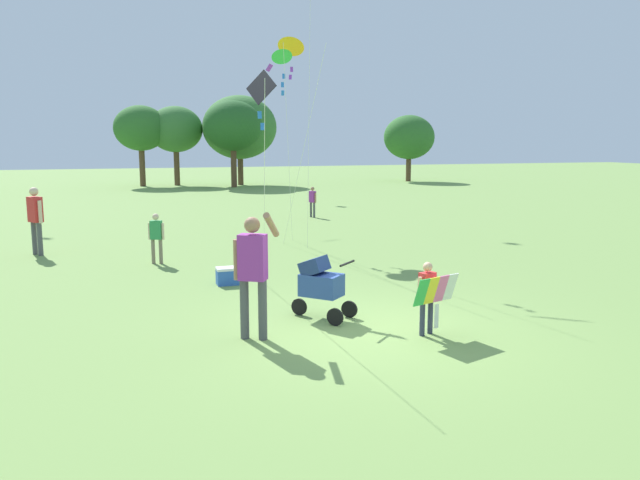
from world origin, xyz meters
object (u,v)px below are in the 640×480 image
at_px(kite_adult_black, 261,96).
at_px(kite_orange_delta, 291,48).
at_px(stroller, 320,282).
at_px(person_adult_flyer, 253,266).
at_px(person_kid_running, 35,215).
at_px(person_sitting_far, 313,199).
at_px(cooler_box, 228,276).
at_px(child_with_butterfly_kite, 429,292).
at_px(kite_blue_high, 282,60).
at_px(person_red_shirt, 156,234).

relative_size(kite_adult_black, kite_orange_delta, 0.74).
height_order(stroller, kite_adult_black, kite_adult_black).
height_order(person_adult_flyer, person_kid_running, person_adult_flyer).
distance_m(person_sitting_far, cooler_box, 11.31).
height_order(child_with_butterfly_kite, kite_blue_high, kite_blue_high).
height_order(person_adult_flyer, stroller, person_adult_flyer).
xyz_separation_m(stroller, person_red_shirt, (-2.23, 5.55, 0.09)).
bearing_deg(person_kid_running, kite_blue_high, -2.04).
bearing_deg(person_kid_running, kite_adult_black, -46.92).
distance_m(kite_adult_black, kite_blue_high, 5.26).
bearing_deg(person_red_shirt, person_kid_running, 143.15).
relative_size(child_with_butterfly_kite, kite_adult_black, 0.26).
bearing_deg(stroller, kite_orange_delta, 77.66).
xyz_separation_m(child_with_butterfly_kite, kite_adult_black, (-1.58, 3.97, 3.06)).
distance_m(kite_orange_delta, person_sitting_far, 7.29).
xyz_separation_m(kite_orange_delta, cooler_box, (-2.76, -5.08, -5.25)).
distance_m(person_sitting_far, person_kid_running, 10.49).
bearing_deg(person_sitting_far, kite_orange_delta, -113.51).
height_order(person_adult_flyer, kite_blue_high, kite_blue_high).
relative_size(person_sitting_far, cooler_box, 2.57).
bearing_deg(person_adult_flyer, kite_orange_delta, 70.96).
bearing_deg(cooler_box, person_kid_running, 130.15).
xyz_separation_m(child_with_butterfly_kite, person_kid_running, (-6.29, 9.01, 0.35)).
bearing_deg(cooler_box, person_sitting_far, 63.91).
relative_size(person_adult_flyer, person_sitting_far, 1.63).
height_order(person_kid_running, cooler_box, person_kid_running).
distance_m(child_with_butterfly_kite, person_adult_flyer, 2.61).
distance_m(person_adult_flyer, cooler_box, 3.73).
distance_m(child_with_butterfly_kite, kite_orange_delta, 10.48).
relative_size(kite_orange_delta, cooler_box, 12.73).
relative_size(person_sitting_far, person_kid_running, 0.67).
bearing_deg(kite_blue_high, kite_adult_black, -109.33).
bearing_deg(kite_blue_high, kite_orange_delta, 54.09).
relative_size(stroller, person_kid_running, 0.60).
relative_size(kite_adult_black, kite_blue_high, 0.80).
bearing_deg(kite_adult_black, person_sitting_far, 67.65).
xyz_separation_m(kite_blue_high, cooler_box, (-2.37, -4.54, -4.85)).
height_order(kite_adult_black, kite_blue_high, kite_blue_high).
relative_size(person_adult_flyer, cooler_box, 4.19).
bearing_deg(person_red_shirt, person_adult_flyer, -81.13).
height_order(stroller, kite_blue_high, kite_blue_high).
xyz_separation_m(child_with_butterfly_kite, person_sitting_far, (2.70, 14.39, 0.02)).
height_order(kite_orange_delta, person_red_shirt, kite_orange_delta).
xyz_separation_m(kite_adult_black, kite_blue_high, (1.69, 4.80, 1.31)).
bearing_deg(person_adult_flyer, person_red_shirt, 98.87).
height_order(stroller, person_kid_running, person_kid_running).
bearing_deg(kite_adult_black, kite_orange_delta, 68.76).
relative_size(child_with_butterfly_kite, person_adult_flyer, 0.59).
relative_size(stroller, kite_adult_black, 0.24).
distance_m(child_with_butterfly_kite, cooler_box, 4.83).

